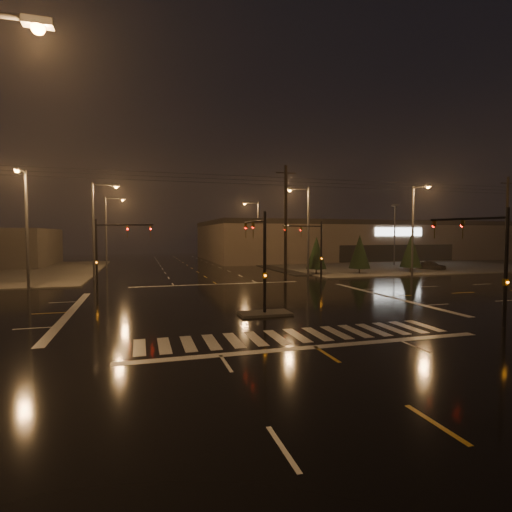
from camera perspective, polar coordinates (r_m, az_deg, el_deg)
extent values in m
plane|color=black|center=(27.25, -1.30, -6.79)|extent=(140.00, 140.00, 0.00)
cube|color=#4B4843|center=(67.18, 17.15, -1.04)|extent=(36.00, 36.00, 0.12)
cube|color=#4B4843|center=(23.46, 1.25, -8.21)|extent=(3.00, 1.60, 0.15)
cube|color=beige|center=(18.88, 5.90, -11.21)|extent=(15.00, 2.60, 0.01)
cube|color=beige|center=(17.11, 8.48, -12.73)|extent=(16.00, 0.50, 0.01)
cube|color=beige|center=(37.87, -5.60, -4.04)|extent=(16.00, 0.50, 0.01)
cube|color=black|center=(68.47, 21.57, -1.06)|extent=(50.00, 24.00, 0.08)
cube|color=#6D5D4D|center=(83.27, 14.00, 2.13)|extent=(60.00, 28.00, 7.00)
cube|color=black|center=(83.29, 14.03, 4.40)|extent=(60.20, 28.20, 0.80)
cube|color=white|center=(71.44, 19.73, 3.28)|extent=(9.00, 0.20, 1.40)
cube|color=black|center=(71.54, 19.65, 0.39)|extent=(22.00, 0.15, 2.80)
cylinder|color=black|center=(23.07, 1.25, -1.06)|extent=(0.18, 0.18, 6.00)
cylinder|color=black|center=(25.18, -0.28, 4.97)|extent=(0.12, 4.50, 0.12)
imported|color=#594707|center=(27.13, -1.46, 4.72)|extent=(0.16, 0.20, 1.00)
cube|color=#594707|center=(23.13, 1.25, -2.79)|extent=(0.25, 0.18, 0.35)
cylinder|color=black|center=(40.42, 9.30, 0.64)|extent=(0.18, 0.18, 6.00)
cylinder|color=black|center=(38.66, 6.73, 4.26)|extent=(4.74, 1.82, 0.12)
imported|color=#594707|center=(37.16, 4.18, 4.25)|extent=(0.24, 0.22, 1.00)
cube|color=#594707|center=(40.46, 9.29, -0.35)|extent=(0.25, 0.18, 0.35)
cylinder|color=black|center=(36.66, -21.83, 0.23)|extent=(0.18, 0.18, 6.00)
cylinder|color=black|center=(35.62, -18.27, 4.24)|extent=(4.74, 1.82, 0.12)
imported|color=#594707|center=(34.84, -14.82, 4.24)|extent=(0.24, 0.22, 1.00)
cube|color=#594707|center=(36.70, -21.81, -0.86)|extent=(0.25, 0.18, 0.35)
cylinder|color=black|center=(23.33, 32.12, -1.48)|extent=(0.18, 0.18, 6.00)
cylinder|color=black|center=(24.10, 27.85, 4.71)|extent=(1.48, 3.80, 0.12)
imported|color=#594707|center=(24.94, 24.12, 4.61)|extent=(0.22, 0.24, 1.00)
cube|color=#594707|center=(23.39, 32.07, -3.19)|extent=(0.25, 0.18, 0.35)
cube|color=#38383A|center=(12.30, -28.72, 27.23)|extent=(0.70, 0.30, 0.18)
sphere|color=orange|center=(12.24, -28.70, 26.67)|extent=(0.32, 0.32, 0.32)
cylinder|color=#38383A|center=(44.18, -22.23, 3.25)|extent=(0.24, 0.24, 10.00)
cylinder|color=#38383A|center=(44.38, -20.79, 9.49)|extent=(2.40, 0.14, 0.14)
cube|color=#38383A|center=(44.30, -19.35, 9.46)|extent=(0.70, 0.30, 0.18)
sphere|color=orange|center=(44.29, -19.35, 9.30)|extent=(0.32, 0.32, 0.32)
cylinder|color=#38383A|center=(60.12, -20.64, 3.16)|extent=(0.24, 0.24, 10.00)
cylinder|color=#38383A|center=(60.26, -19.57, 7.75)|extent=(2.40, 0.14, 0.14)
cube|color=#38383A|center=(60.21, -18.52, 7.72)|extent=(0.70, 0.30, 0.18)
sphere|color=orange|center=(60.20, -18.52, 7.60)|extent=(0.32, 0.32, 0.32)
cylinder|color=#38383A|center=(45.81, 7.48, 3.43)|extent=(0.24, 0.24, 10.00)
cylinder|color=#38383A|center=(45.63, 6.13, 9.48)|extent=(2.40, 0.14, 0.14)
cube|color=#38383A|center=(45.22, 4.82, 9.49)|extent=(0.70, 0.30, 0.18)
sphere|color=orange|center=(45.21, 4.82, 9.32)|extent=(0.32, 0.32, 0.32)
cylinder|color=#38383A|center=(64.63, 0.33, 3.32)|extent=(0.24, 0.24, 10.00)
cylinder|color=#38383A|center=(64.50, -0.70, 7.59)|extent=(2.40, 0.14, 0.14)
cube|color=#38383A|center=(64.21, -1.66, 7.57)|extent=(0.70, 0.30, 0.18)
sphere|color=orange|center=(64.20, -1.66, 7.45)|extent=(0.32, 0.32, 0.32)
cylinder|color=#38383A|center=(38.53, -29.92, 3.15)|extent=(0.24, 0.24, 10.00)
cylinder|color=#38383A|center=(37.72, -30.55, 10.46)|extent=(0.14, 2.40, 0.14)
cube|color=#38383A|center=(36.66, -30.98, 10.60)|extent=(0.30, 0.70, 0.18)
sphere|color=orange|center=(36.64, -30.97, 10.40)|extent=(0.32, 0.32, 0.32)
cylinder|color=#38383A|center=(47.31, 21.48, 3.24)|extent=(0.24, 0.24, 10.00)
cylinder|color=#38383A|center=(46.65, 22.51, 9.13)|extent=(0.14, 2.40, 0.14)
cube|color=#38383A|center=(45.80, 23.38, 9.17)|extent=(0.30, 0.70, 0.18)
sphere|color=orange|center=(45.78, 23.37, 9.01)|extent=(0.32, 0.32, 0.32)
cylinder|color=black|center=(42.66, 4.26, 4.83)|extent=(0.32, 0.32, 12.00)
cube|color=black|center=(43.14, 4.28, 11.75)|extent=(2.20, 0.12, 0.12)
cylinder|color=black|center=(60.12, 32.19, 3.84)|extent=(0.32, 0.32, 12.00)
cube|color=black|center=(60.47, 32.33, 8.77)|extent=(2.20, 0.12, 0.12)
cylinder|color=black|center=(47.26, 8.60, -2.23)|extent=(0.18, 0.18, 0.70)
cone|color=black|center=(47.11, 8.62, 0.44)|extent=(2.38, 2.38, 3.72)
cylinder|color=black|center=(49.00, 14.55, -2.11)|extent=(0.18, 0.18, 0.70)
cone|color=black|center=(48.85, 14.59, 0.61)|extent=(2.53, 2.53, 3.95)
cylinder|color=black|center=(52.82, 21.20, -1.86)|extent=(0.18, 0.18, 0.70)
cone|color=black|center=(52.68, 21.25, 0.71)|extent=(2.58, 2.58, 4.03)
imported|color=black|center=(57.67, 23.70, -1.23)|extent=(2.70, 4.03, 1.28)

